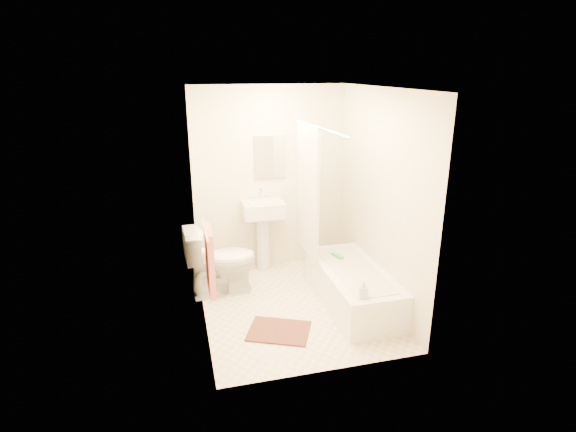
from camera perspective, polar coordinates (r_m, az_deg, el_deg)
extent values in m
plane|color=beige|center=(5.24, 0.70, -11.29)|extent=(2.40, 2.40, 0.00)
plane|color=white|center=(4.56, 0.82, 15.95)|extent=(2.40, 2.40, 0.00)
cube|color=beige|center=(5.89, -2.33, 4.66)|extent=(2.00, 0.02, 2.40)
cube|color=beige|center=(4.61, -11.32, 0.44)|extent=(0.02, 2.40, 2.40)
cube|color=beige|center=(5.11, 11.65, 2.16)|extent=(0.02, 2.40, 2.40)
cube|color=white|center=(5.81, -2.32, 7.50)|extent=(0.40, 0.03, 0.55)
cylinder|color=silver|center=(4.77, 4.02, 11.20)|extent=(0.03, 1.70, 0.03)
cube|color=silver|center=(5.30, 2.47, 3.34)|extent=(0.04, 0.80, 1.55)
cylinder|color=silver|center=(4.41, -10.51, -1.72)|extent=(0.02, 0.60, 0.02)
cube|color=#CC7266|center=(4.53, -9.90, -5.50)|extent=(0.06, 0.45, 0.66)
cylinder|color=white|center=(4.90, -10.23, -4.65)|extent=(0.11, 0.12, 0.12)
imported|color=white|center=(5.40, -8.52, -5.66)|extent=(0.86, 0.51, 0.82)
cube|color=#4D201A|center=(4.77, -1.15, -14.38)|extent=(0.75, 0.67, 0.02)
imported|color=white|center=(4.53, 9.54, -9.19)|extent=(0.09, 0.09, 0.18)
cube|color=green|center=(5.42, 6.26, -5.06)|extent=(0.11, 0.19, 0.04)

